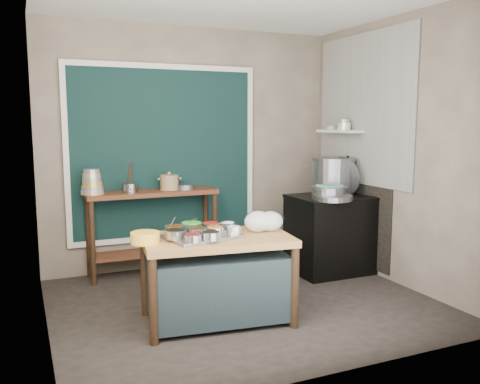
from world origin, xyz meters
name	(u,v)px	position (x,y,z in m)	size (l,w,h in m)	color
floor	(244,304)	(0.00, 0.00, -0.01)	(3.50, 3.00, 0.02)	#2C2521
back_wall	(192,148)	(0.00, 1.51, 1.40)	(3.50, 0.02, 2.80)	#796D5D
left_wall	(38,162)	(-1.76, 0.00, 1.40)	(0.02, 3.00, 2.80)	#796D5D
right_wall	(396,152)	(1.76, 0.00, 1.40)	(0.02, 3.00, 2.80)	#796D5D
curtain_panel	(164,153)	(-0.35, 1.47, 1.35)	(2.10, 0.02, 1.90)	black
curtain_frame	(165,153)	(-0.35, 1.46, 1.35)	(2.22, 0.03, 2.02)	beige
tile_panel	(363,110)	(1.74, 0.55, 1.85)	(0.02, 1.70, 1.70)	#B2B2AA
soot_patch	(355,208)	(1.74, 0.65, 0.70)	(0.01, 1.30, 1.30)	black
wall_shelf	(340,131)	(1.63, 0.85, 1.60)	(0.22, 0.70, 0.03)	beige
prep_table	(217,279)	(-0.39, -0.31, 0.38)	(1.25, 0.72, 0.75)	olive
back_counter	(153,232)	(-0.55, 1.28, 0.47)	(1.45, 0.40, 0.95)	#572B18
stove_block	(332,235)	(1.35, 0.55, 0.42)	(0.90, 0.68, 0.85)	black
stove_top	(333,197)	(1.35, 0.55, 0.86)	(0.92, 0.69, 0.03)	black
condiment_tray	(202,236)	(-0.52, -0.31, 0.76)	(0.59, 0.42, 0.03)	gray
condiment_bowls	(199,231)	(-0.54, -0.29, 0.81)	(0.67, 0.52, 0.08)	gray
yellow_basin	(145,238)	(-1.00, -0.31, 0.79)	(0.23, 0.23, 0.09)	yellow
saucepan	(259,221)	(0.10, -0.13, 0.81)	(0.23, 0.23, 0.13)	gray
plastic_bag_a	(258,221)	(0.01, -0.29, 0.84)	(0.25, 0.21, 0.19)	white
plastic_bag_b	(270,221)	(0.12, -0.30, 0.84)	(0.24, 0.20, 0.18)	white
bowl_stack	(92,183)	(-1.20, 1.27, 1.07)	(0.24, 0.24, 0.27)	tan
utensil_cup	(130,188)	(-0.81, 1.22, 1.00)	(0.17, 0.17, 0.10)	gray
ceramic_crock	(169,183)	(-0.35, 1.28, 1.02)	(0.22, 0.22, 0.15)	#866549
wide_bowl	(185,187)	(-0.18, 1.25, 0.98)	(0.23, 0.23, 0.06)	gray
stock_pot	(333,175)	(1.47, 0.73, 1.09)	(0.53, 0.53, 0.42)	gray
pot_lid	(346,175)	(1.55, 0.60, 1.10)	(0.45, 0.45, 0.02)	gray
steamer	(329,192)	(1.20, 0.39, 0.95)	(0.41, 0.41, 0.13)	gray
green_cloth	(329,186)	(1.20, 0.39, 1.02)	(0.24, 0.18, 0.02)	#508E7C
shallow_pan	(333,198)	(1.16, 0.28, 0.91)	(0.42, 0.42, 0.05)	gray
shelf_bowl_stack	(344,125)	(1.63, 0.76, 1.67)	(0.16, 0.16, 0.13)	silver
shelf_bowl_green	(332,128)	(1.63, 1.02, 1.64)	(0.13, 0.13, 0.05)	gray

